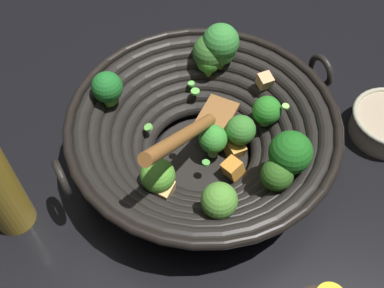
# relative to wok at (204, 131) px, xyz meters

# --- Properties ---
(ground_plane) EXTENTS (4.00, 4.00, 0.00)m
(ground_plane) POSITION_rel_wok_xyz_m (-0.00, -0.00, -0.07)
(ground_plane) COLOR black
(wok) EXTENTS (0.43, 0.40, 0.21)m
(wok) POSITION_rel_wok_xyz_m (0.00, 0.00, 0.00)
(wok) COLOR black
(wok) RESTS_ON ground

